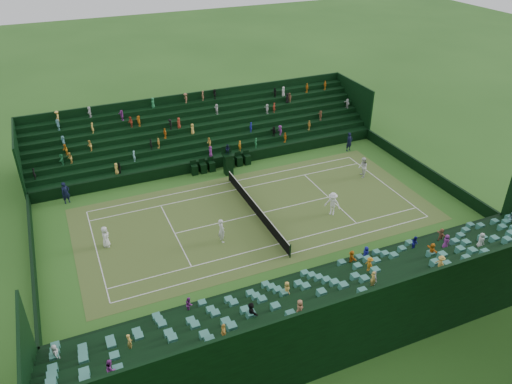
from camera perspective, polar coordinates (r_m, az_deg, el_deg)
ground at (r=38.24m, az=0.00°, el=-2.58°), size 160.00×160.00×0.00m
court_surface at (r=38.24m, az=0.00°, el=-2.58°), size 12.97×26.77×0.01m
perimeter_wall_north at (r=45.80m, az=18.58°, el=2.39°), size 17.17×0.20×1.00m
perimeter_wall_south at (r=35.92m, az=-24.15°, el=-7.19°), size 17.17×0.20×1.00m
perimeter_wall_east at (r=31.86m, az=6.15°, el=-9.48°), size 0.20×31.77×1.00m
perimeter_wall_west at (r=44.86m, az=-4.31°, el=3.41°), size 0.20×31.77×1.00m
north_grandstand at (r=28.56m, az=10.39°, el=-12.73°), size 6.60×32.00×4.90m
south_grandstand at (r=48.01m, az=-6.05°, el=6.60°), size 6.60×32.00×4.90m
tennis_net at (r=37.96m, az=0.00°, el=-1.92°), size 11.67×0.10×1.06m
umpire_chair at (r=43.41m, az=-3.21°, el=3.52°), size 0.90×0.90×2.82m
courtside_chairs at (r=44.57m, az=-4.00°, el=3.19°), size 0.58×5.55×1.25m
player_near_west at (r=35.99m, az=-16.83°, el=-4.92°), size 0.88×0.68×1.59m
player_near_east at (r=34.94m, az=-3.98°, el=-4.41°), size 0.72×0.52×1.85m
player_far_west at (r=43.96m, az=12.11°, el=2.76°), size 1.07×0.97×1.81m
player_far_east at (r=38.21m, az=8.74°, el=-1.34°), size 1.38×1.34×1.89m
line_judge_north at (r=48.48m, az=10.61°, el=5.66°), size 0.58×0.75×1.84m
line_judge_south at (r=42.00m, az=-20.93°, el=-0.08°), size 0.65×0.78×1.82m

